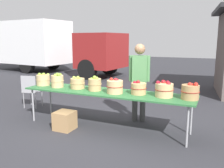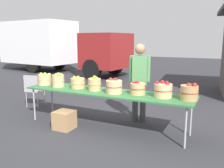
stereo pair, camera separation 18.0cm
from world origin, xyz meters
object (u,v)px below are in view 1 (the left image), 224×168
box_truck (46,45)px  apple_basket_red_3 (190,92)px  apple_basket_green_3 (95,84)px  apple_basket_green_1 (57,81)px  apple_basket_green_2 (77,83)px  folding_chair (31,89)px  market_table (106,93)px  apple_basket_red_0 (115,86)px  vendor_adult (139,76)px  produce_crate (65,121)px  apple_basket_red_2 (164,89)px  apple_basket_green_0 (43,80)px  apple_basket_red_1 (138,88)px

box_truck → apple_basket_red_3: bearing=-31.1°
apple_basket_green_3 → apple_basket_red_3: apple_basket_red_3 is taller
apple_basket_green_1 → apple_basket_green_2: apple_basket_green_1 is taller
folding_chair → market_table: bearing=156.7°
apple_basket_green_1 → apple_basket_red_0: size_ratio=0.96×
apple_basket_red_3 → vendor_adult: bearing=151.4°
apple_basket_green_2 → market_table: bearing=-2.6°
produce_crate → vendor_adult: bearing=42.3°
apple_basket_red_0 → folding_chair: (-2.63, 0.57, -0.37)m
apple_basket_red_2 → apple_basket_green_0: bearing=179.9°
apple_basket_green_3 → apple_basket_red_1: 0.92m
apple_basket_red_3 → produce_crate: (-2.31, -0.47, -0.71)m
market_table → apple_basket_red_2: apple_basket_red_2 is taller
apple_basket_green_0 → produce_crate: 1.23m
apple_basket_green_3 → apple_basket_red_1: apple_basket_green_3 is taller
box_truck → apple_basket_red_0: bearing=-36.7°
apple_basket_red_2 → apple_basket_green_1: bearing=-178.6°
apple_basket_green_2 → apple_basket_red_3: (2.29, -0.01, 0.02)m
box_truck → market_table: bearing=-37.3°
apple_basket_green_2 → apple_basket_red_3: 2.29m
apple_basket_green_2 → apple_basket_red_3: size_ratio=1.00×
apple_basket_green_0 → apple_basket_green_3: bearing=-1.4°
market_table → apple_basket_green_3: bearing=-178.7°
market_table → folding_chair: 2.46m
market_table → apple_basket_red_0: (0.22, -0.07, 0.16)m
apple_basket_red_3 → produce_crate: size_ratio=0.87×
apple_basket_red_1 → box_truck: size_ratio=0.04×
apple_basket_red_1 → produce_crate: (-1.37, -0.49, -0.68)m
apple_basket_green_2 → vendor_adult: size_ratio=0.19×
market_table → apple_basket_red_0: 0.29m
apple_basket_green_1 → apple_basket_green_3: size_ratio=1.07×
apple_basket_red_0 → apple_basket_green_1: bearing=178.4°
apple_basket_red_0 → apple_basket_green_2: bearing=173.8°
market_table → apple_basket_green_2: size_ratio=10.97×
apple_basket_green_0 → apple_basket_red_3: size_ratio=1.01×
apple_basket_green_2 → vendor_adult: vendor_adult is taller
market_table → apple_basket_green_0: (-1.59, 0.03, 0.16)m
apple_basket_green_0 → folding_chair: bearing=150.0°
folding_chair → apple_basket_red_3: bearing=161.7°
apple_basket_red_0 → apple_basket_red_1: (0.44, 0.11, -0.02)m
apple_basket_green_3 → folding_chair: apple_basket_green_3 is taller
box_truck → produce_crate: 9.11m
apple_basket_green_3 → apple_basket_red_1: size_ratio=0.98×
apple_basket_green_1 → vendor_adult: vendor_adult is taller
apple_basket_red_2 → vendor_adult: bearing=137.5°
apple_basket_red_1 → produce_crate: apple_basket_red_1 is taller
apple_basket_green_1 → apple_basket_green_3: apple_basket_green_1 is taller
box_truck → produce_crate: (5.92, -6.80, -1.31)m
market_table → apple_basket_green_3: 0.30m
apple_basket_green_2 → apple_basket_red_1: 1.35m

